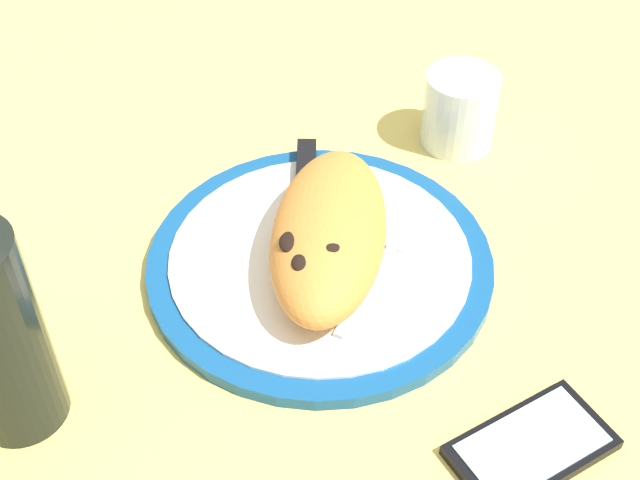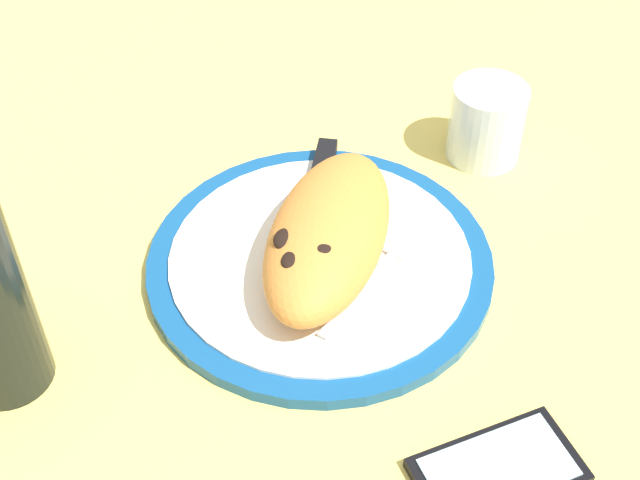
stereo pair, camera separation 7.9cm
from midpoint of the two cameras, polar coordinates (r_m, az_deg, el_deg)
name	(u,v)px [view 1 (the left image)]	position (r cm, az deg, el deg)	size (l,w,h in cm)	color
ground_plane	(320,278)	(82.65, -2.74, -2.68)	(150.00, 150.00, 3.00)	#EACC60
plate	(320,262)	(81.00, -2.79, -1.58)	(32.39, 32.39, 1.63)	navy
calzone	(328,233)	(77.69, -2.35, 0.29)	(24.41, 16.31, 6.55)	orange
fork	(381,265)	(79.19, 1.24, -1.78)	(15.84, 2.36, 0.40)	silver
knife	(305,191)	(86.42, -3.60, 3.14)	(21.07, 10.34, 1.20)	silver
smartphone	(532,447)	(69.85, 10.59, -13.45)	(14.24, 12.95, 1.16)	black
water_glass	(459,114)	(94.49, 6.79, 8.14)	(7.89, 7.89, 8.38)	silver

